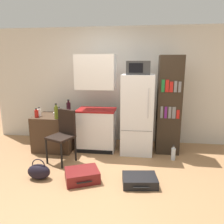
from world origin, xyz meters
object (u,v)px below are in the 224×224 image
microwave (138,68)px  bottle_clear_short (59,112)px  suitcase_small_flat (82,175)px  handbag (39,171)px  suitcase_large_flat (140,180)px  side_table (55,132)px  bottle_milk_white (39,112)px  bottle_ketchup_red (37,114)px  chair (64,131)px  bottle_wine_dark (69,108)px  bookshelf (169,105)px  refrigerator (137,114)px  water_bottle_front (173,154)px  bowl (57,113)px  bottle_olive_oil (56,112)px  kitchen_hutch (96,107)px

microwave → bottle_clear_short: bearing=-177.3°
suitcase_small_flat → handbag: size_ratio=1.72×
suitcase_large_flat → handbag: size_ratio=1.53×
microwave → bottle_clear_short: 1.83m
side_table → bottle_milk_white: bottle_milk_white is taller
bottle_ketchup_red → suitcase_large_flat: size_ratio=0.33×
chair → side_table: bearing=149.4°
bottle_wine_dark → suitcase_small_flat: bottle_wine_dark is taller
chair → suitcase_small_flat: (0.51, -0.67, -0.48)m
microwave → bookshelf: size_ratio=0.23×
refrigerator → water_bottle_front: size_ratio=5.40×
microwave → bottle_wine_dark: 1.70m
bookshelf → bowl: size_ratio=11.96×
bookshelf → refrigerator: bearing=-171.3°
bowl → suitcase_large_flat: (1.76, -1.30, -0.68)m
bottle_milk_white → bottle_olive_oil: size_ratio=0.59×
bowl → bottle_milk_white: bearing=-150.3°
bowl → suitcase_small_flat: (0.88, -1.31, -0.66)m
bowl → chair: (0.37, -0.64, -0.18)m
kitchen_hutch → water_bottle_front: bearing=-12.8°
microwave → bowl: (-1.68, 0.04, -0.95)m
bottle_ketchup_red → bottle_wine_dark: (0.52, 0.42, 0.05)m
bookshelf → chair: bearing=-160.3°
kitchen_hutch → bottle_milk_white: size_ratio=10.84×
refrigerator → bookshelf: size_ratio=0.81×
chair → handbag: chair is taller
bottle_clear_short → microwave: bearing=2.7°
bottle_olive_oil → water_bottle_front: size_ratio=1.05×
kitchen_hutch → suitcase_small_flat: size_ratio=3.14×
refrigerator → bottle_wine_dark: bearing=173.7°
refrigerator → microwave: (-0.00, -0.00, 0.91)m
chair → microwave: bearing=48.1°
bowl → suitcase_small_flat: bearing=-56.1°
suitcase_large_flat → handbag: (-1.57, -0.04, 0.06)m
bookshelf → handbag: bearing=-146.4°
bottle_olive_oil → suitcase_large_flat: 2.04m
bowl → bottle_clear_short: bearing=-51.5°
microwave → kitchen_hutch: bearing=177.8°
bottle_milk_white → suitcase_large_flat: bearing=-28.6°
refrigerator → bottle_ketchup_red: bearing=-172.5°
chair → water_bottle_front: size_ratio=3.28×
refrigerator → water_bottle_front: 1.01m
bottle_ketchup_red → bottle_clear_short: bottle_clear_short is taller
microwave → bottle_ketchup_red: bearing=-172.5°
kitchen_hutch → bowl: kitchen_hutch is taller
refrigerator → bottle_clear_short: 1.59m
bookshelf → bowl: (-2.30, -0.06, -0.22)m
bowl → suitcase_large_flat: bowl is taller
bottle_milk_white → handbag: size_ratio=0.50×
side_table → kitchen_hutch: 1.03m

